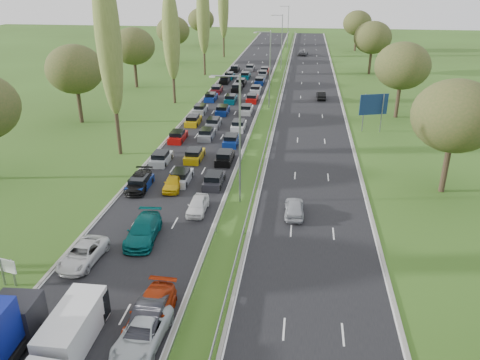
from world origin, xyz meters
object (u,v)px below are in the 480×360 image
(white_van_rear, at_px, (75,325))
(direction_sign, at_px, (374,106))
(near_car_2, at_px, (83,254))
(info_sign, at_px, (7,269))
(near_car_3, at_px, (139,182))

(white_van_rear, xyz_separation_m, direction_sign, (21.83, 43.65, 2.45))
(near_car_2, xyz_separation_m, info_sign, (-3.75, -3.40, 0.67))
(white_van_rear, bearing_deg, direction_sign, 62.53)
(info_sign, relative_size, direction_sign, 0.40)
(near_car_3, height_order, direction_sign, direction_sign)
(near_car_3, xyz_separation_m, info_sign, (-3.49, -16.73, 0.62))
(white_van_rear, height_order, info_sign, white_van_rear)
(white_van_rear, height_order, direction_sign, direction_sign)
(white_van_rear, bearing_deg, near_car_3, 98.46)
(near_car_3, height_order, white_van_rear, white_van_rear)
(white_van_rear, xyz_separation_m, info_sign, (-6.97, 4.40, 0.25))
(near_car_2, distance_m, white_van_rear, 8.45)
(white_van_rear, distance_m, info_sign, 8.25)
(direction_sign, bearing_deg, near_car_3, -138.35)
(white_van_rear, relative_size, direction_sign, 1.05)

